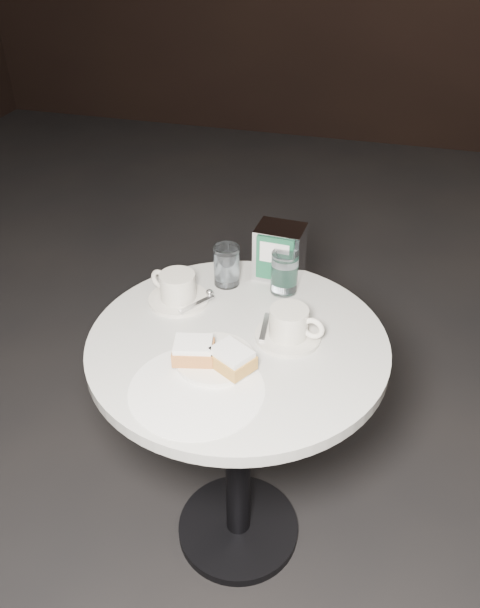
% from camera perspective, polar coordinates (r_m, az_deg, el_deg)
% --- Properties ---
extents(ground, '(7.00, 7.00, 0.00)m').
position_cam_1_polar(ground, '(1.93, -0.17, -20.93)').
color(ground, black).
rests_on(ground, ground).
extents(cafe_table, '(0.70, 0.70, 0.74)m').
position_cam_1_polar(cafe_table, '(1.51, -0.20, -9.26)').
color(cafe_table, black).
rests_on(cafe_table, ground).
extents(sugar_spill, '(0.38, 0.38, 0.00)m').
position_cam_1_polar(sugar_spill, '(1.25, -4.19, -8.21)').
color(sugar_spill, white).
rests_on(sugar_spill, cafe_table).
extents(beignet_plate, '(0.20, 0.19, 0.06)m').
position_cam_1_polar(beignet_plate, '(1.29, -2.55, -5.06)').
color(beignet_plate, white).
rests_on(beignet_plate, cafe_table).
extents(coffee_cup_left, '(0.19, 0.19, 0.08)m').
position_cam_1_polar(coffee_cup_left, '(1.49, -6.02, 1.40)').
color(coffee_cup_left, silver).
rests_on(coffee_cup_left, cafe_table).
extents(coffee_cup_right, '(0.18, 0.18, 0.08)m').
position_cam_1_polar(coffee_cup_right, '(1.36, 4.76, -2.11)').
color(coffee_cup_right, beige).
rests_on(coffee_cup_right, cafe_table).
extents(water_glass_left, '(0.09, 0.09, 0.11)m').
position_cam_1_polar(water_glass_left, '(1.54, -1.29, 3.67)').
color(water_glass_left, silver).
rests_on(water_glass_left, cafe_table).
extents(water_glass_right, '(0.08, 0.08, 0.11)m').
position_cam_1_polar(water_glass_right, '(1.51, 4.29, 2.99)').
color(water_glass_right, white).
rests_on(water_glass_right, cafe_table).
extents(napkin_dispenser, '(0.13, 0.11, 0.14)m').
position_cam_1_polar(napkin_dispenser, '(1.57, 3.83, 5.04)').
color(napkin_dispenser, silver).
rests_on(napkin_dispenser, cafe_table).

